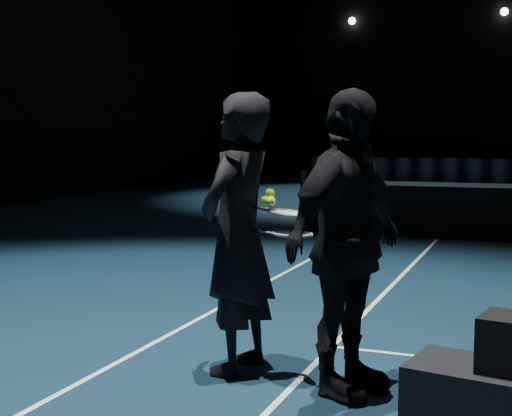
# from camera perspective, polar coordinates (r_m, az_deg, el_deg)

# --- Properties ---
(net_post_left) EXTENTS (0.10, 0.10, 1.10)m
(net_post_left) POSITION_cam_1_polar(r_m,az_deg,el_deg) (12.44, 3.80, 0.48)
(net_post_left) COLOR black
(net_post_left) RESTS_ON floor
(player_a) EXTENTS (0.55, 0.77, 1.99)m
(player_a) POSITION_cam_1_polar(r_m,az_deg,el_deg) (5.05, -1.47, -2.07)
(player_a) COLOR black
(player_a) RESTS_ON floor
(player_b) EXTENTS (0.85, 1.26, 1.99)m
(player_b) POSITION_cam_1_polar(r_m,az_deg,el_deg) (4.63, 7.25, -2.82)
(player_b) COLOR black
(player_b) RESTS_ON floor
(racket_lower) EXTENTS (0.71, 0.35, 0.03)m
(racket_lower) POSITION_cam_1_polar(r_m,az_deg,el_deg) (4.81, 2.96, -2.09)
(racket_lower) COLOR black
(racket_lower) RESTS_ON player_a
(racket_upper) EXTENTS (0.70, 0.31, 0.10)m
(racket_upper) POSITION_cam_1_polar(r_m,az_deg,el_deg) (4.86, 2.69, -0.43)
(racket_upper) COLOR black
(racket_upper) RESTS_ON player_b
(tennis_balls) EXTENTS (0.12, 0.10, 0.12)m
(tennis_balls) POSITION_cam_1_polar(r_m,az_deg,el_deg) (4.89, 1.02, 0.76)
(tennis_balls) COLOR #9BCC2B
(tennis_balls) RESTS_ON racket_upper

